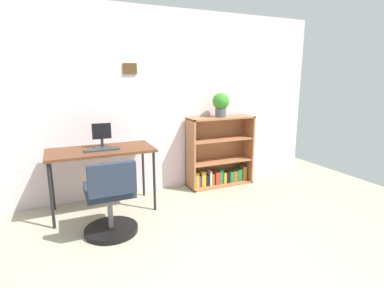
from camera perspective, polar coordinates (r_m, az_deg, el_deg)
name	(u,v)px	position (r m, az deg, el deg)	size (l,w,h in m)	color
ground_plane	(222,288)	(2.45, 5.70, -25.53)	(6.24, 6.24, 0.00)	#9D9982
wall_back	(141,103)	(3.95, -9.68, 7.64)	(5.20, 0.12, 2.37)	silver
desk	(101,154)	(3.51, -16.88, -1.83)	(1.15, 0.56, 0.73)	brown
monitor	(102,137)	(3.54, -16.74, 1.33)	(0.21, 0.19, 0.28)	#262628
keyboard	(102,150)	(3.43, -16.72, -1.01)	(0.38, 0.12, 0.02)	#2A312F
office_chair	(111,203)	(3.03, -15.22, -10.69)	(0.52, 0.55, 0.78)	black
bookshelf_low	(219,156)	(4.29, 5.10, -2.21)	(0.94, 0.30, 0.98)	#A2653E
potted_plant_on_shelf	(221,103)	(4.11, 5.48, 7.68)	(0.23, 0.23, 0.33)	#474C51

